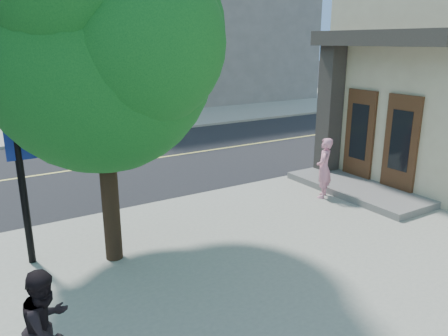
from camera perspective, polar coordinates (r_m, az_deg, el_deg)
sidewalk_ne at (r=34.53m, az=-8.70°, el=9.21°), size 29.00×25.00×0.12m
man_on_phone at (r=11.85m, az=12.88°, el=0.00°), size 0.70×0.67×1.61m
pedestrian at (r=5.92m, az=-21.96°, el=-18.70°), size 0.92×0.92×1.51m
street_tree at (r=7.98m, az=-15.39°, el=16.87°), size 4.90×4.45×6.50m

